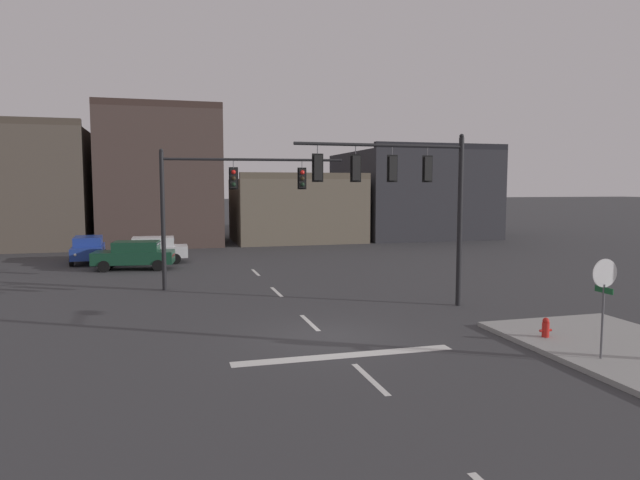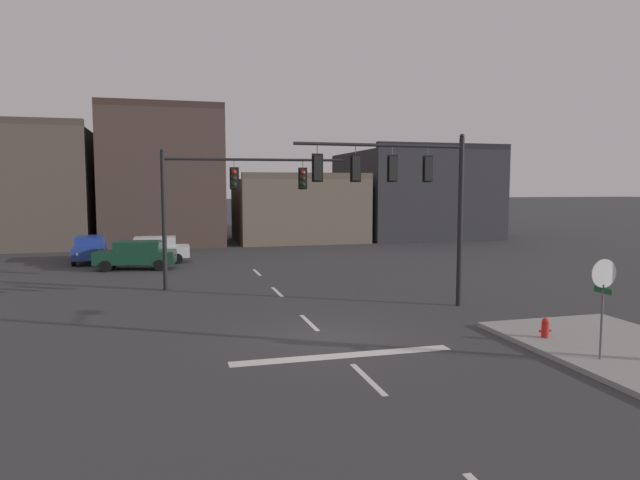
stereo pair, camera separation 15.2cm
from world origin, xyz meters
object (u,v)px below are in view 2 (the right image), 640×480
object	(u,v)px
signal_mast_near_side	(406,184)
car_lot_nearside	(136,254)
signal_mast_far_side	(220,193)
stop_sign	(603,285)
fire_hydrant	(545,332)
car_lot_middle	(90,249)
car_lot_farside	(154,249)

from	to	relation	value
signal_mast_near_side	car_lot_nearside	distance (m)	17.78
signal_mast_far_side	stop_sign	xyz separation A→B (m)	(8.68, -14.15, -2.29)
signal_mast_near_side	fire_hydrant	xyz separation A→B (m)	(2.25, -5.48, -4.47)
car_lot_middle	car_lot_farside	bearing A→B (deg)	-19.12
signal_mast_far_side	car_lot_middle	bearing A→B (deg)	122.10
stop_sign	fire_hydrant	xyz separation A→B (m)	(-0.03, 2.25, -1.82)
signal_mast_far_side	signal_mast_near_side	bearing A→B (deg)	-45.08
car_lot_farside	car_lot_middle	bearing A→B (deg)	160.88
signal_mast_near_side	car_lot_farside	world-z (taller)	signal_mast_near_side
signal_mast_near_side	stop_sign	distance (m)	8.48
car_lot_farside	signal_mast_far_side	bearing A→B (deg)	-71.86
car_lot_farside	signal_mast_near_side	bearing A→B (deg)	-59.45
stop_sign	car_lot_nearside	xyz separation A→B (m)	(-12.82, 21.49, -1.29)
fire_hydrant	car_lot_farside	bearing A→B (deg)	118.60
stop_sign	fire_hydrant	world-z (taller)	stop_sign
car_lot_nearside	car_lot_middle	xyz separation A→B (m)	(-2.92, 3.92, 0.00)
stop_sign	fire_hydrant	bearing A→B (deg)	90.66
car_lot_nearside	car_lot_farside	world-z (taller)	same
signal_mast_far_side	car_lot_nearside	distance (m)	9.16
car_lot_nearside	stop_sign	bearing A→B (deg)	-59.18
signal_mast_far_side	car_lot_middle	xyz separation A→B (m)	(-7.06, 11.26, -3.58)
signal_mast_near_side	car_lot_middle	world-z (taller)	signal_mast_near_side
car_lot_farside	fire_hydrant	distance (m)	24.88
stop_sign	car_lot_middle	bearing A→B (deg)	121.78
car_lot_nearside	car_lot_farside	distance (m)	2.74
signal_mast_far_side	fire_hydrant	bearing A→B (deg)	-53.98
signal_mast_near_side	car_lot_farside	size ratio (longest dim) A/B	1.52
stop_sign	car_lot_farside	size ratio (longest dim) A/B	0.63
signal_mast_near_side	stop_sign	bearing A→B (deg)	-73.59
car_lot_middle	car_lot_nearside	bearing A→B (deg)	-53.29
signal_mast_near_side	signal_mast_far_side	world-z (taller)	signal_mast_near_side
car_lot_nearside	fire_hydrant	world-z (taller)	car_lot_nearside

